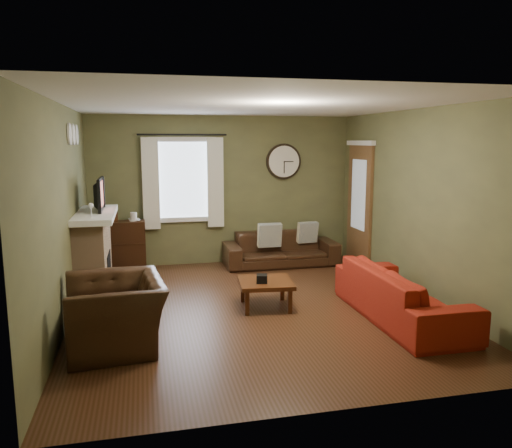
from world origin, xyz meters
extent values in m
cube|color=#3E2313|center=(0.00, 0.00, 0.00)|extent=(4.60, 5.20, 0.00)
cube|color=white|center=(0.00, 0.00, 2.60)|extent=(4.60, 5.20, 0.00)
cube|color=brown|center=(-2.30, 0.00, 1.30)|extent=(0.00, 5.20, 2.60)
cube|color=brown|center=(2.30, 0.00, 1.30)|extent=(0.00, 5.20, 2.60)
cube|color=brown|center=(0.00, 2.60, 1.30)|extent=(4.60, 0.00, 2.60)
cube|color=brown|center=(0.00, -2.60, 1.30)|extent=(4.60, 0.00, 2.60)
cube|color=tan|center=(-2.10, 1.15, 0.55)|extent=(0.40, 1.40, 1.10)
cube|color=black|center=(-1.91, 1.15, 0.30)|extent=(0.04, 0.60, 0.55)
cube|color=white|center=(-2.07, 1.15, 1.14)|extent=(0.58, 1.60, 0.08)
imported|color=black|center=(-2.05, 1.30, 1.35)|extent=(0.08, 0.60, 0.35)
cube|color=#994C3F|center=(-1.97, 1.30, 1.41)|extent=(0.02, 0.62, 0.36)
cylinder|color=white|center=(-2.28, 0.80, 2.25)|extent=(0.28, 0.28, 0.03)
cylinder|color=white|center=(-2.28, 1.15, 2.25)|extent=(0.28, 0.28, 0.03)
cylinder|color=white|center=(-2.28, 1.50, 2.25)|extent=(0.28, 0.28, 0.03)
cylinder|color=black|center=(-0.70, 2.48, 2.27)|extent=(0.03, 0.03, 1.50)
cube|color=white|center=(-1.25, 2.48, 1.45)|extent=(0.28, 0.04, 1.55)
cube|color=white|center=(-0.15, 2.48, 1.45)|extent=(0.28, 0.04, 1.55)
cube|color=brown|center=(2.27, 1.85, 1.05)|extent=(0.05, 0.90, 2.10)
imported|color=#411F0C|center=(-1.63, 2.35, 0.96)|extent=(0.21, 0.26, 0.02)
imported|color=black|center=(0.95, 2.17, 0.29)|extent=(1.97, 0.77, 0.58)
cube|color=#989D94|center=(1.46, 2.24, 0.55)|extent=(0.38, 0.15, 0.37)
cube|color=#989D94|center=(0.73, 2.13, 0.55)|extent=(0.41, 0.12, 0.41)
imported|color=maroon|center=(1.66, -0.77, 0.32)|extent=(0.85, 2.17, 0.63)
imported|color=black|center=(-1.71, -0.86, 0.37)|extent=(1.10, 1.23, 0.73)
cube|color=black|center=(0.07, -0.08, 0.40)|extent=(0.16, 0.16, 0.11)
camera|label=1|loc=(-1.38, -6.11, 2.16)|focal=35.00mm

